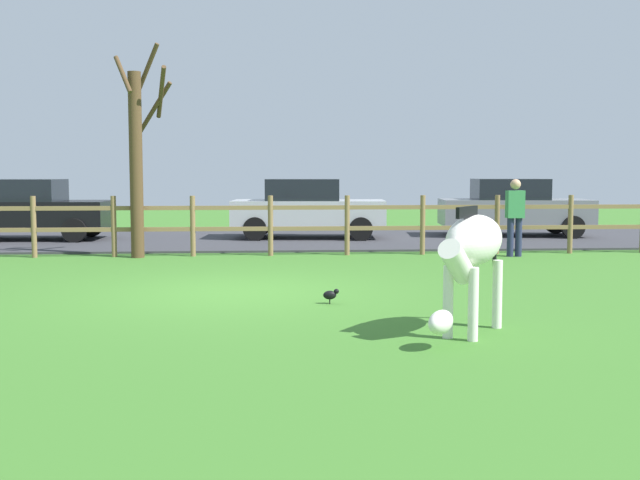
{
  "coord_description": "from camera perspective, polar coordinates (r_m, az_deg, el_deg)",
  "views": [
    {
      "loc": [
        0.39,
        -11.38,
        1.77
      ],
      "look_at": [
        1.27,
        0.6,
        0.72
      ],
      "focal_mm": 43.06,
      "sensor_mm": 36.0,
      "label": 1
    }
  ],
  "objects": [
    {
      "name": "ground_plane",
      "position": [
        11.52,
        -6.12,
        -3.85
      ],
      "size": [
        60.0,
        60.0,
        0.0
      ],
      "primitive_type": "plane",
      "color": "#3D7528"
    },
    {
      "name": "parking_asphalt",
      "position": [
        20.75,
        -5.28,
        0.16
      ],
      "size": [
        28.0,
        7.4,
        0.05
      ],
      "primitive_type": "cube",
      "color": "#38383D",
      "rests_on": "ground_plane"
    },
    {
      "name": "paddock_fence",
      "position": [
        16.42,
        -6.58,
        1.34
      ],
      "size": [
        21.53,
        0.11,
        1.29
      ],
      "color": "olive",
      "rests_on": "ground_plane"
    },
    {
      "name": "bare_tree",
      "position": [
        16.46,
        -13.39,
        6.18
      ],
      "size": [
        1.2,
        1.21,
        4.45
      ],
      "color": "#513A23",
      "rests_on": "ground_plane"
    },
    {
      "name": "zebra",
      "position": [
        8.51,
        11.21,
        -0.76
      ],
      "size": [
        1.31,
        1.66,
        1.41
      ],
      "color": "white",
      "rests_on": "ground_plane"
    },
    {
      "name": "crow_on_grass",
      "position": [
        10.39,
        0.8,
        -4.08
      ],
      "size": [
        0.22,
        0.1,
        0.2
      ],
      "color": "black",
      "rests_on": "ground_plane"
    },
    {
      "name": "parked_car_black",
      "position": [
        21.16,
        -20.87,
        2.17
      ],
      "size": [
        4.04,
        1.96,
        1.56
      ],
      "color": "black",
      "rests_on": "parking_asphalt"
    },
    {
      "name": "parked_car_grey",
      "position": [
        21.65,
        14.17,
        2.4
      ],
      "size": [
        4.16,
        2.22,
        1.56
      ],
      "color": "slate",
      "rests_on": "parking_asphalt"
    },
    {
      "name": "parked_car_silver",
      "position": [
        20.31,
        -0.95,
        2.39
      ],
      "size": [
        4.13,
        2.15,
        1.56
      ],
      "color": "#B7BABF",
      "rests_on": "parking_asphalt"
    },
    {
      "name": "visitor_near_fence",
      "position": [
        16.72,
        14.29,
        1.9
      ],
      "size": [
        0.36,
        0.22,
        1.64
      ],
      "color": "#232847",
      "rests_on": "ground_plane"
    }
  ]
}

